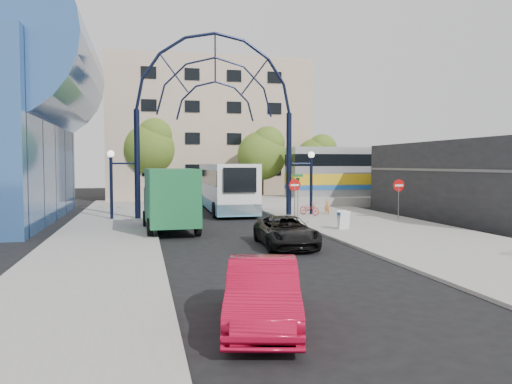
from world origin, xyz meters
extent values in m
plane|color=black|center=(0.00, 0.00, 0.00)|extent=(120.00, 120.00, 0.00)
cube|color=gray|center=(8.00, 4.00, 0.06)|extent=(8.00, 56.00, 0.12)
cube|color=gray|center=(-6.50, 6.00, 0.06)|extent=(5.00, 50.00, 0.12)
cylinder|color=black|center=(-5.00, 14.00, 3.50)|extent=(0.36, 0.36, 7.00)
cylinder|color=black|center=(5.00, 14.00, 3.50)|extent=(0.36, 0.36, 7.00)
cylinder|color=black|center=(-6.60, 14.00, 2.00)|extent=(0.20, 0.20, 4.00)
cylinder|color=black|center=(6.60, 14.00, 2.00)|extent=(0.20, 0.20, 4.00)
sphere|color=white|center=(-6.60, 14.00, 4.20)|extent=(0.44, 0.44, 0.44)
sphere|color=white|center=(6.60, 14.00, 4.20)|extent=(0.44, 0.44, 0.44)
cylinder|color=slate|center=(4.80, 12.00, 1.22)|extent=(0.06, 0.06, 2.20)
cylinder|color=red|center=(4.80, 12.00, 2.22)|extent=(0.80, 0.04, 0.80)
cube|color=white|center=(4.80, 11.97, 2.22)|extent=(0.55, 0.02, 0.12)
cylinder|color=slate|center=(11.00, 10.00, 1.22)|extent=(0.06, 0.06, 2.20)
cylinder|color=red|center=(11.00, 10.00, 2.22)|extent=(0.76, 0.04, 0.76)
cube|color=white|center=(11.00, 9.97, 2.22)|extent=(0.55, 0.02, 0.12)
cylinder|color=slate|center=(5.20, 12.60, 1.52)|extent=(0.05, 0.05, 2.80)
cube|color=#146626|center=(5.20, 12.60, 2.82)|extent=(0.70, 0.03, 0.18)
cube|color=#146626|center=(5.20, 12.60, 2.57)|extent=(0.03, 0.70, 0.18)
cube|color=white|center=(5.60, 5.80, 0.62)|extent=(0.55, 0.26, 0.99)
cube|color=white|center=(5.60, 6.15, 0.62)|extent=(0.55, 0.26, 0.99)
cube|color=#1E59A5|center=(5.60, 5.98, 0.95)|extent=(0.55, 0.42, 0.14)
cylinder|color=#345E9F|center=(-12.00, 15.00, 10.00)|extent=(9.00, 16.00, 9.00)
cube|color=black|center=(16.00, 10.00, 2.50)|extent=(6.00, 16.00, 5.00)
cube|color=tan|center=(2.00, 35.00, 7.00)|extent=(20.00, 12.00, 14.00)
cube|color=gray|center=(20.00, 22.00, 0.40)|extent=(32.00, 5.00, 0.80)
cube|color=#B7B7BC|center=(20.00, 22.00, 2.90)|extent=(25.00, 3.00, 4.20)
cube|color=gold|center=(20.00, 22.00, 2.30)|extent=(25.10, 3.05, 0.90)
cube|color=black|center=(20.00, 22.00, 3.90)|extent=(25.05, 3.05, 1.00)
cube|color=#1E59A5|center=(20.00, 22.00, 1.60)|extent=(25.10, 3.05, 0.35)
cylinder|color=#382314|center=(6.00, 26.00, 1.26)|extent=(0.36, 0.36, 2.52)
sphere|color=#375717|center=(6.00, 26.00, 4.34)|extent=(4.48, 4.48, 4.48)
sphere|color=#375717|center=(6.50, 25.70, 5.46)|extent=(3.08, 3.08, 3.08)
cylinder|color=#382314|center=(-4.00, 30.00, 1.44)|extent=(0.36, 0.36, 2.88)
sphere|color=#375717|center=(-4.00, 30.00, 4.96)|extent=(5.12, 5.12, 5.12)
sphere|color=#375717|center=(-3.50, 29.70, 6.24)|extent=(3.52, 3.52, 3.52)
cylinder|color=#382314|center=(12.00, 28.00, 1.17)|extent=(0.36, 0.36, 2.34)
sphere|color=#375717|center=(12.00, 28.00, 4.03)|extent=(4.16, 4.16, 4.16)
sphere|color=#375717|center=(12.50, 27.70, 5.07)|extent=(2.86, 2.86, 2.86)
cube|color=white|center=(1.46, 18.81, 1.95)|extent=(3.18, 12.89, 3.23)
cube|color=#5299B8|center=(1.46, 18.81, 0.61)|extent=(3.21, 12.89, 0.78)
cube|color=black|center=(1.46, 18.81, 2.62)|extent=(3.23, 12.63, 1.00)
cube|color=black|center=(1.29, 12.32, 2.56)|extent=(2.11, 0.21, 1.56)
cube|color=black|center=(1.63, 25.16, 1.78)|extent=(2.68, 0.27, 1.78)
cylinder|color=black|center=(0.18, 22.82, 0.54)|extent=(0.34, 1.08, 1.07)
cylinder|color=black|center=(2.96, 22.74, 0.54)|extent=(0.34, 1.08, 1.07)
cylinder|color=black|center=(-0.05, 14.10, 0.54)|extent=(0.34, 1.08, 1.07)
cylinder|color=black|center=(2.73, 14.03, 0.54)|extent=(0.34, 1.08, 1.07)
cube|color=black|center=(-3.41, 10.20, 1.11)|extent=(2.42, 2.52, 2.21)
cube|color=black|center=(-3.47, 11.41, 1.56)|extent=(2.01, 0.19, 1.01)
cube|color=#1A6436|center=(-3.27, 7.19, 1.91)|extent=(2.62, 4.73, 2.82)
cylinder|color=black|center=(-4.55, 9.85, 0.48)|extent=(0.31, 0.98, 0.97)
cylinder|color=black|center=(-2.24, 9.95, 0.48)|extent=(0.31, 0.98, 0.97)
cylinder|color=black|center=(-4.38, 5.93, 0.48)|extent=(0.31, 0.98, 0.97)
cylinder|color=black|center=(-2.06, 6.03, 0.48)|extent=(0.31, 0.98, 0.97)
imported|color=black|center=(1.29, 2.02, 0.65)|extent=(2.38, 4.79, 1.30)
imported|color=#AD0A28|center=(-2.18, -7.97, 0.72)|extent=(2.49, 4.61, 1.44)
imported|color=red|center=(6.28, 13.41, 0.56)|extent=(1.34, 1.74, 0.88)
imported|color=orange|center=(7.77, 14.00, 0.60)|extent=(0.75, 1.64, 0.95)
camera|label=1|loc=(-4.73, -18.44, 3.54)|focal=35.00mm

